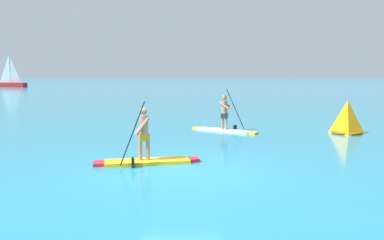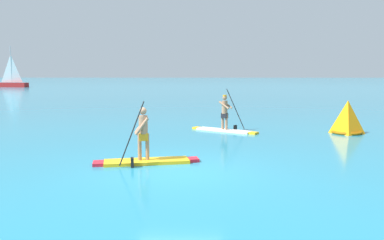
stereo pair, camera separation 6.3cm
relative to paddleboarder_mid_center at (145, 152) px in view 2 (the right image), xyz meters
name	(u,v)px [view 2 (the right image)]	position (x,y,z in m)	size (l,w,h in m)	color
ground	(178,170)	(1.03, -0.80, -0.34)	(440.00, 440.00, 0.00)	teal
paddleboarder_mid_center	(145,152)	(0.00, 0.00, 0.00)	(3.11, 1.26, 1.90)	yellow
paddleboarder_far_right	(225,123)	(2.62, 6.47, 0.07)	(2.97, 2.03, 1.97)	white
race_marker_buoy	(347,119)	(7.95, 6.05, 0.32)	(1.31, 1.31, 1.46)	orange
sailboat_left_horizon	(12,83)	(-34.91, 61.58, 0.53)	(6.20, 2.32, 7.69)	#A51E1E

